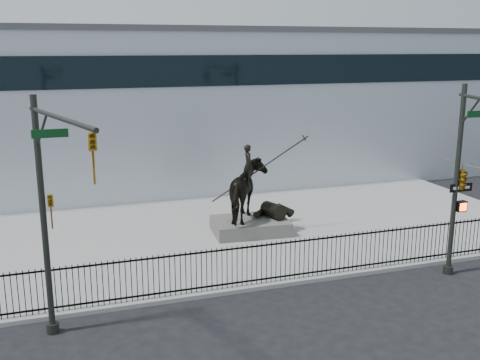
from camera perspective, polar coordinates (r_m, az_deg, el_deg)
name	(u,v)px	position (r m, az deg, el deg)	size (l,w,h in m)	color
ground	(275,302)	(19.03, 3.61, -12.28)	(120.00, 120.00, 0.00)	black
plaza	(217,234)	(25.14, -2.39, -5.55)	(30.00, 12.00, 0.15)	gray
building	(160,106)	(36.64, -8.16, 7.43)	(44.00, 14.00, 9.00)	silver
picket_fence	(262,263)	(19.73, 2.27, -8.43)	(22.10, 0.10, 1.50)	black
statue_plinth	(250,226)	(25.05, 1.04, -4.69)	(3.26, 2.24, 0.61)	#524F4B
equestrian_statue	(252,191)	(24.62, 1.20, -1.16)	(4.17, 2.75, 3.54)	black
traffic_signal_left	(52,208)	(15.82, -18.59, -2.76)	(1.52, 4.84, 7.00)	#272A24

